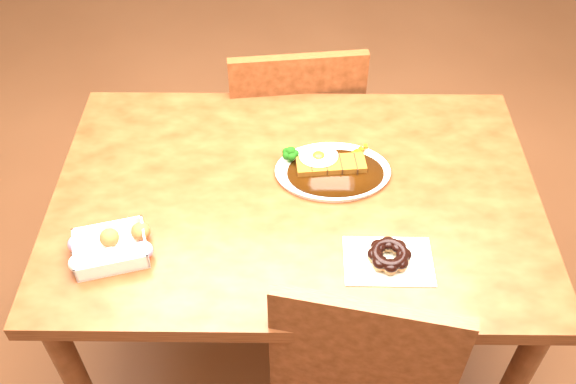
{
  "coord_description": "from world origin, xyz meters",
  "views": [
    {
      "loc": [
        -0.01,
        -1.1,
        1.89
      ],
      "look_at": [
        -0.02,
        -0.06,
        0.81
      ],
      "focal_mm": 40.0,
      "sensor_mm": 36.0,
      "label": 1
    }
  ],
  "objects_px": {
    "chair_far": "(293,134)",
    "katsu_curry_plate": "(331,168)",
    "table": "(296,219)",
    "donut_box": "(111,248)",
    "pon_de_ring": "(389,256)"
  },
  "relations": [
    {
      "from": "table",
      "to": "chair_far",
      "type": "distance_m",
      "value": 0.56
    },
    {
      "from": "table",
      "to": "katsu_curry_plate",
      "type": "distance_m",
      "value": 0.16
    },
    {
      "from": "chair_far",
      "to": "donut_box",
      "type": "distance_m",
      "value": 0.89
    },
    {
      "from": "chair_far",
      "to": "katsu_curry_plate",
      "type": "distance_m",
      "value": 0.55
    },
    {
      "from": "table",
      "to": "katsu_curry_plate",
      "type": "height_order",
      "value": "katsu_curry_plate"
    },
    {
      "from": "table",
      "to": "chair_far",
      "type": "bearing_deg",
      "value": 90.98
    },
    {
      "from": "pon_de_ring",
      "to": "table",
      "type": "bearing_deg",
      "value": 134.08
    },
    {
      "from": "table",
      "to": "pon_de_ring",
      "type": "xyz_separation_m",
      "value": [
        0.21,
        -0.21,
        0.12
      ]
    },
    {
      "from": "donut_box",
      "to": "pon_de_ring",
      "type": "distance_m",
      "value": 0.62
    },
    {
      "from": "chair_far",
      "to": "katsu_curry_plate",
      "type": "bearing_deg",
      "value": 95.0
    },
    {
      "from": "donut_box",
      "to": "pon_de_ring",
      "type": "relative_size",
      "value": 0.98
    },
    {
      "from": "chair_far",
      "to": "donut_box",
      "type": "relative_size",
      "value": 4.46
    },
    {
      "from": "chair_far",
      "to": "donut_box",
      "type": "xyz_separation_m",
      "value": [
        -0.41,
        -0.73,
        0.29
      ]
    },
    {
      "from": "katsu_curry_plate",
      "to": "pon_de_ring",
      "type": "distance_m",
      "value": 0.31
    },
    {
      "from": "katsu_curry_plate",
      "to": "table",
      "type": "bearing_deg",
      "value": -141.18
    }
  ]
}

